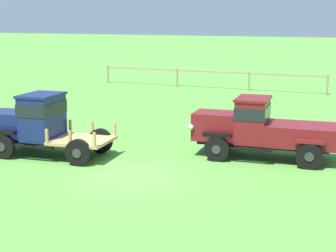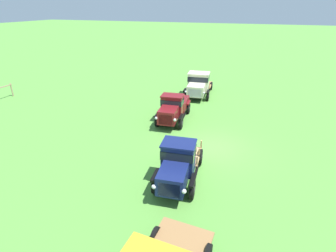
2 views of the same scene
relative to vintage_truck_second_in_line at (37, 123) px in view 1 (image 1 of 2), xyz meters
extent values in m
plane|color=#518E38|center=(4.16, -0.92, -1.13)|extent=(240.00, 240.00, 0.00)
cylinder|color=#997F60|center=(7.50, 19.01, -0.50)|extent=(0.12, 0.12, 1.26)
cylinder|color=#997F60|center=(2.48, 19.01, -0.50)|extent=(0.12, 0.12, 1.26)
cylinder|color=#997F60|center=(-2.68, 18.94, -0.50)|extent=(0.12, 0.12, 1.26)
cylinder|color=#997F60|center=(-8.20, 18.81, -0.50)|extent=(0.12, 0.12, 1.26)
cube|color=#997F60|center=(-0.35, 18.98, 0.01)|extent=(15.90, 0.08, 0.10)
cylinder|color=black|center=(-0.74, -0.95, -0.69)|extent=(0.90, 0.28, 0.88)
cylinder|color=#2D2D2D|center=(-0.73, -1.05, -0.69)|extent=(0.31, 0.06, 0.31)
cylinder|color=black|center=(-0.93, 0.76, -0.69)|extent=(0.90, 0.28, 0.88)
cylinder|color=#2D2D2D|center=(-0.94, 0.86, -0.69)|extent=(0.31, 0.06, 0.31)
cylinder|color=black|center=(2.09, -0.63, -0.69)|extent=(0.90, 0.28, 0.88)
cylinder|color=#2D2D2D|center=(2.10, -0.74, -0.69)|extent=(0.31, 0.06, 0.31)
cylinder|color=black|center=(1.90, 1.08, -0.69)|extent=(0.90, 0.28, 0.88)
cylinder|color=#2D2D2D|center=(1.89, 1.18, -0.69)|extent=(0.31, 0.06, 0.31)
cube|color=black|center=(0.43, 0.05, -0.61)|extent=(4.23, 1.40, 0.12)
cube|color=#141E51|center=(-1.06, -0.12, -0.10)|extent=(1.64, 1.36, 0.90)
sphere|color=silver|center=(-1.87, 0.44, -0.08)|extent=(0.20, 0.20, 0.20)
cube|color=black|center=(-0.74, -0.95, -0.20)|extent=(1.03, 0.31, 0.12)
cube|color=black|center=(-0.93, 0.76, -0.20)|extent=(1.03, 0.31, 0.12)
cube|color=#141E51|center=(0.22, 0.02, 0.21)|extent=(1.23, 1.62, 1.51)
cube|color=black|center=(0.22, 0.02, 0.55)|extent=(1.28, 1.66, 0.42)
cube|color=#141E51|center=(0.22, 0.02, 1.00)|extent=(1.35, 1.70, 0.08)
cube|color=black|center=(0.42, -0.80, -0.63)|extent=(1.51, 0.31, 0.05)
cube|color=black|center=(0.23, 0.87, -0.63)|extent=(1.51, 0.31, 0.05)
cube|color=tan|center=(1.71, 0.19, -0.50)|extent=(2.10, 1.92, 0.10)
cube|color=tan|center=(0.94, -0.71, -0.22)|extent=(0.09, 0.09, 0.46)
cube|color=tan|center=(0.76, 0.91, -0.22)|extent=(0.09, 0.09, 0.46)
cube|color=tan|center=(1.80, -0.62, -0.22)|extent=(0.09, 0.09, 0.46)
cube|color=tan|center=(1.62, 1.00, -0.22)|extent=(0.09, 0.09, 0.46)
cube|color=tan|center=(2.66, -0.52, -0.22)|extent=(0.09, 0.09, 0.46)
cube|color=tan|center=(2.48, 1.10, -0.22)|extent=(0.09, 0.09, 0.46)
cylinder|color=black|center=(6.05, 1.72, -0.71)|extent=(0.87, 0.28, 0.85)
cylinder|color=#2D2D2D|center=(6.06, 1.61, -0.71)|extent=(0.30, 0.06, 0.30)
cylinder|color=black|center=(5.88, 3.43, -0.71)|extent=(0.87, 0.28, 0.85)
cylinder|color=#2D2D2D|center=(5.86, 3.54, -0.71)|extent=(0.30, 0.06, 0.30)
cylinder|color=black|center=(9.04, 2.03, -0.71)|extent=(0.87, 0.28, 0.85)
cylinder|color=#2D2D2D|center=(9.05, 1.92, -0.71)|extent=(0.30, 0.06, 0.30)
cylinder|color=black|center=(8.87, 3.73, -0.71)|extent=(0.87, 0.28, 0.85)
cylinder|color=#2D2D2D|center=(8.86, 3.84, -0.71)|extent=(0.30, 0.06, 0.30)
cube|color=black|center=(7.36, 2.72, -0.63)|extent=(4.49, 1.38, 0.12)
cube|color=maroon|center=(5.73, 2.55, -0.09)|extent=(1.64, 1.35, 0.95)
cube|color=silver|center=(5.00, 2.48, -0.14)|extent=(0.15, 0.94, 0.71)
sphere|color=silver|center=(5.06, 1.84, -0.07)|extent=(0.20, 0.20, 0.20)
sphere|color=silver|center=(4.93, 3.11, -0.07)|extent=(0.20, 0.20, 0.20)
cube|color=black|center=(6.05, 1.72, -0.23)|extent=(0.99, 0.30, 0.12)
cube|color=black|center=(5.88, 3.43, -0.23)|extent=(0.99, 0.30, 0.12)
cube|color=maroon|center=(6.99, 2.68, 0.16)|extent=(1.14, 1.60, 1.45)
cube|color=black|center=(6.99, 2.68, 0.48)|extent=(1.18, 1.64, 0.41)
cube|color=maroon|center=(6.99, 2.68, 0.92)|extent=(1.25, 1.68, 0.08)
cube|color=black|center=(7.17, 1.86, -0.65)|extent=(1.40, 0.28, 0.05)
cube|color=black|center=(7.00, 3.52, -0.65)|extent=(1.40, 0.28, 0.05)
cube|color=maroon|center=(8.62, 2.84, -0.22)|extent=(2.42, 1.80, 0.70)
cube|color=black|center=(8.62, 2.84, 0.10)|extent=(2.04, 1.52, 0.06)
cube|color=maroon|center=(9.04, 2.03, -0.23)|extent=(0.95, 0.29, 0.12)
cube|color=maroon|center=(8.87, 3.73, -0.23)|extent=(0.95, 0.29, 0.12)
camera|label=1|loc=(11.32, -14.24, 3.60)|focal=55.00mm
camera|label=2|loc=(-9.99, -3.14, 6.84)|focal=28.00mm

